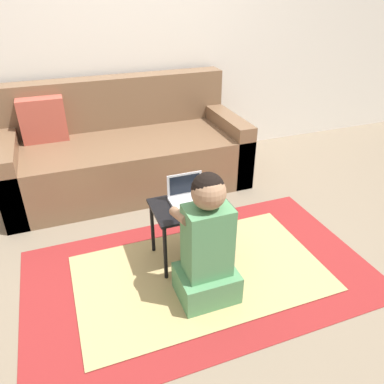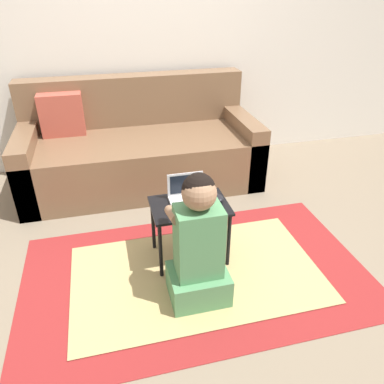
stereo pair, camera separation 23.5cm
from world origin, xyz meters
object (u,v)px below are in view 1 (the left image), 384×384
Objects in this scene: laptop_desk at (191,213)px; computer_mouse at (218,197)px; person_seated at (207,246)px; laptop at (188,197)px; couch at (125,151)px.

computer_mouse is (0.19, 0.00, 0.08)m from laptop_desk.
person_seated is at bearing -96.15° from laptop_desk.
computer_mouse is at bearing -11.98° from laptop.
couch reaches higher than laptop_desk.
laptop is 0.41m from person_seated.
couch is 21.72× the size of computer_mouse.
couch is at bearing 97.96° from laptop_desk.
person_seated reaches higher than laptop_desk.
laptop is (-0.00, 0.04, 0.09)m from laptop_desk.
laptop is 0.29× the size of person_seated.
couch is at bearing 98.11° from laptop.
person_seated is at bearing -85.23° from couch.
laptop is 0.20m from computer_mouse.
laptop is at bearing 84.90° from person_seated.
person_seated is (-0.23, -0.36, -0.07)m from computer_mouse.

